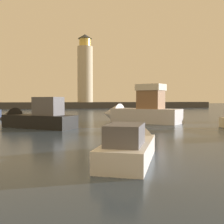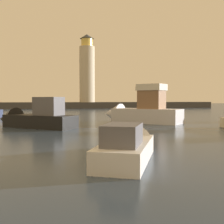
% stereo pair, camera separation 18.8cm
% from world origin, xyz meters
% --- Properties ---
extents(ground_plane, '(220.00, 220.00, 0.00)m').
position_xyz_m(ground_plane, '(0.00, 35.19, 0.00)').
color(ground_plane, '#2D3D51').
extents(breakwater, '(77.96, 4.36, 1.64)m').
position_xyz_m(breakwater, '(0.00, 70.38, 0.82)').
color(breakwater, '#423F3D').
rests_on(breakwater, ground_plane).
extents(lighthouse, '(3.98, 3.98, 17.61)m').
position_xyz_m(lighthouse, '(3.98, 70.38, 9.98)').
color(lighthouse, beige).
rests_on(lighthouse, breakwater).
extents(motorboat_1, '(7.74, 7.99, 4.28)m').
position_xyz_m(motorboat_1, '(3.43, 26.03, 1.23)').
color(motorboat_1, silver).
rests_on(motorboat_1, ground_plane).
extents(motorboat_2, '(4.07, 5.95, 1.92)m').
position_xyz_m(motorboat_2, '(-2.35, 9.90, 0.52)').
color(motorboat_2, white).
rests_on(motorboat_2, ground_plane).
extents(motorboat_3, '(7.57, 6.78, 3.09)m').
position_xyz_m(motorboat_3, '(-7.24, 23.62, 0.78)').
color(motorboat_3, black).
rests_on(motorboat_3, ground_plane).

